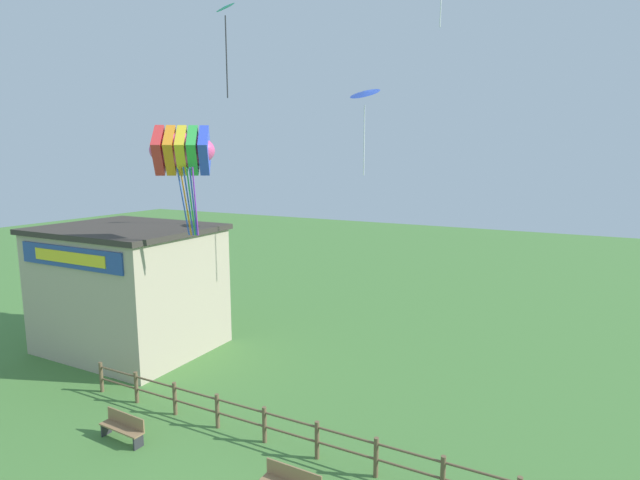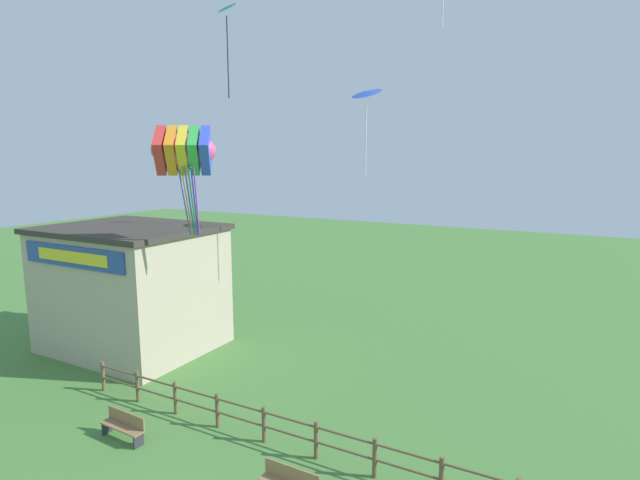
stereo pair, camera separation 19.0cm
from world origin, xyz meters
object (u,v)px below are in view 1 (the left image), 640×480
at_px(seaside_building, 130,287).
at_px(kite_rainbow_parafoil, 182,151).
at_px(park_bench_by_building, 123,426).
at_px(kite_cyan_delta, 225,16).
at_px(kite_blue_delta, 365,95).

bearing_deg(seaside_building, kite_rainbow_parafoil, -17.63).
bearing_deg(park_bench_by_building, seaside_building, 136.00).
height_order(kite_cyan_delta, kite_blue_delta, kite_cyan_delta).
bearing_deg(kite_rainbow_parafoil, kite_cyan_delta, 45.15).
bearing_deg(kite_blue_delta, kite_cyan_delta, -127.29).
relative_size(kite_cyan_delta, kite_blue_delta, 0.91).
bearing_deg(kite_cyan_delta, seaside_building, 176.38).
relative_size(seaside_building, park_bench_by_building, 4.42).
distance_m(park_bench_by_building, kite_blue_delta, 15.67).
relative_size(park_bench_by_building, kite_rainbow_parafoil, 0.41).
relative_size(kite_rainbow_parafoil, kite_blue_delta, 1.08).
relative_size(seaside_building, kite_cyan_delta, 2.19).
distance_m(kite_rainbow_parafoil, kite_cyan_delta, 5.21).
height_order(seaside_building, park_bench_by_building, seaside_building).
xyz_separation_m(seaside_building, kite_cyan_delta, (6.39, -0.40, 11.20)).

